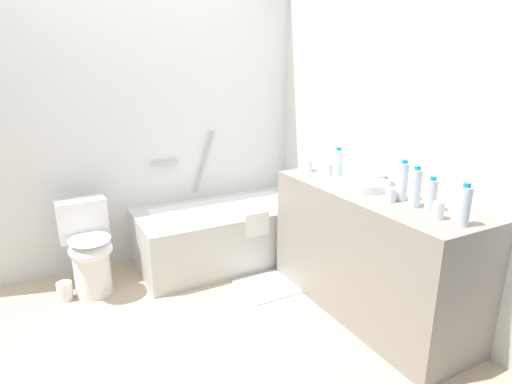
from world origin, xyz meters
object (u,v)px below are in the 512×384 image
water_bottle_2 (415,188)px  sink_faucet (385,180)px  water_bottle_0 (338,164)px  bath_mat (280,283)px  sink_basin (363,184)px  toilet_paper_roll (65,291)px  toilet (89,249)px  bathtub (226,231)px  drinking_glass_1 (438,210)px  drinking_glass_2 (391,195)px  drinking_glass_0 (328,169)px  water_bottle_1 (431,195)px  water_bottle_4 (403,181)px  drinking_glass_3 (308,166)px  water_bottle_3 (464,206)px

water_bottle_2 → sink_faucet: bearing=65.3°
water_bottle_0 → bath_mat: water_bottle_0 is taller
sink_basin → toilet_paper_roll: sink_basin is taller
toilet → water_bottle_0: water_bottle_0 is taller
bathtub → toilet: (-1.15, -0.03, 0.09)m
sink_faucet → drinking_glass_1: 0.70m
toilet → drinking_glass_1: (1.64, -1.73, 0.58)m
water_bottle_2 → drinking_glass_2: 0.16m
drinking_glass_0 → toilet_paper_roll: (-1.91, 0.65, -0.86)m
toilet → drinking_glass_2: (1.64, -1.38, 0.58)m
bathtub → sink_faucet: bearing=-55.9°
water_bottle_2 → water_bottle_1: bearing=-71.1°
water_bottle_4 → drinking_glass_1: size_ratio=2.67×
sink_basin → toilet_paper_roll: 2.32m
water_bottle_0 → toilet_paper_roll: size_ratio=1.72×
water_bottle_1 → drinking_glass_2: bearing=109.9°
water_bottle_4 → bath_mat: bearing=115.4°
sink_basin → drinking_glass_3: bearing=95.6°
sink_faucet → drinking_glass_2: size_ratio=1.74×
sink_basin → water_bottle_2: water_bottle_2 is taller
water_bottle_4 → drinking_glass_2: size_ratio=2.94×
toilet → toilet_paper_roll: toilet is taller
water_bottle_0 → water_bottle_2: 0.71m
water_bottle_1 → bath_mat: water_bottle_1 is taller
drinking_glass_2 → bath_mat: (-0.30, 0.80, -0.92)m
toilet → water_bottle_1: (1.72, -1.61, 0.63)m
water_bottle_4 → water_bottle_3: bearing=-95.8°
drinking_glass_2 → sink_faucet: bearing=50.4°
toilet → bathtub: bearing=88.6°
water_bottle_3 → toilet_paper_roll: (-1.88, 1.83, -0.92)m
water_bottle_1 → water_bottle_2: (-0.03, 0.09, 0.02)m
sink_faucet → water_bottle_1: 0.57m
sink_basin → water_bottle_2: size_ratio=1.40×
bath_mat → water_bottle_0: bearing=-32.6°
toilet → drinking_glass_0: 1.92m
sink_faucet → drinking_glass_3: 0.63m
bathtub → drinking_glass_1: 1.95m
sink_basin → water_bottle_3: size_ratio=1.50×
bathtub → sink_faucet: bathtub is taller
drinking_glass_1 → drinking_glass_2: 0.35m
bathtub → water_bottle_4: 1.70m
toilet_paper_roll → water_bottle_2: bearing=-38.1°
sink_basin → drinking_glass_2: size_ratio=3.96×
water_bottle_3 → drinking_glass_1: size_ratio=2.41×
sink_faucet → water_bottle_4: 0.38m
water_bottle_2 → drinking_glass_1: 0.22m
water_bottle_4 → toilet_paper_roll: 2.54m
water_bottle_0 → water_bottle_2: bearing=-89.5°
drinking_glass_3 → water_bottle_3: bearing=-88.6°
water_bottle_1 → bath_mat: size_ratio=0.31×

